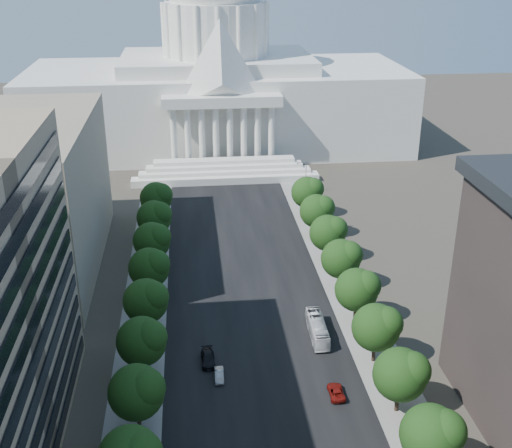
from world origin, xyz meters
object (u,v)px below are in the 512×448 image
object	(u,v)px
car_dark_b	(208,359)
city_bus	(317,329)
car_silver	(219,375)
car_red	(336,392)

from	to	relation	value
car_dark_b	city_bus	xyz separation A→B (m)	(18.64, 5.55, 0.74)
city_bus	car_dark_b	bearing A→B (deg)	-161.91
car_silver	city_bus	distance (m)	19.74
car_silver	car_red	size ratio (longest dim) A/B	0.84
car_red	car_dark_b	distance (m)	20.97
car_dark_b	city_bus	distance (m)	19.46
car_dark_b	car_silver	bearing A→B (deg)	-71.73
car_silver	car_red	distance (m)	17.79
car_silver	car_dark_b	bearing A→B (deg)	110.19
car_silver	car_red	bearing A→B (deg)	-18.76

